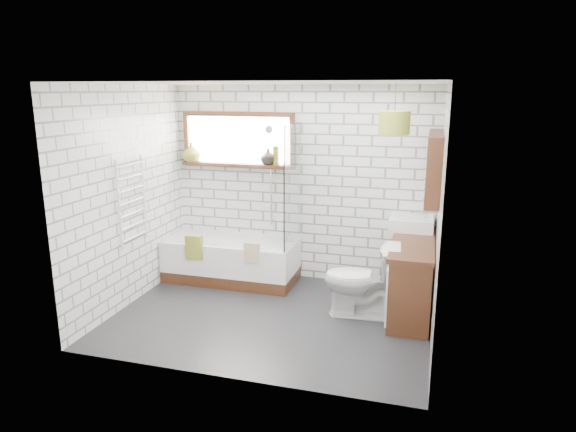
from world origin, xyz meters
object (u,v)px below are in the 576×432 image
(bathtub, at_px, (232,260))
(vanity, at_px, (412,276))
(pendant, at_px, (394,123))
(toilet, at_px, (361,280))
(basin, at_px, (411,223))

(bathtub, xyz_separation_m, vanity, (2.31, -0.35, 0.14))
(pendant, bearing_deg, toilet, -137.67)
(vanity, height_order, basin, basin)
(vanity, bearing_deg, bathtub, 171.37)
(vanity, relative_size, pendant, 4.36)
(toilet, xyz_separation_m, pendant, (0.25, 0.23, 1.69))
(bathtub, relative_size, toilet, 2.05)
(basin, relative_size, toilet, 0.61)
(vanity, relative_size, toilet, 1.73)
(bathtub, bearing_deg, pendant, -11.31)
(vanity, bearing_deg, toilet, -151.61)
(basin, xyz_separation_m, pendant, (-0.22, -0.55, 1.21))
(vanity, bearing_deg, basin, 96.95)
(basin, distance_m, toilet, 1.03)
(bathtub, distance_m, basin, 2.34)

